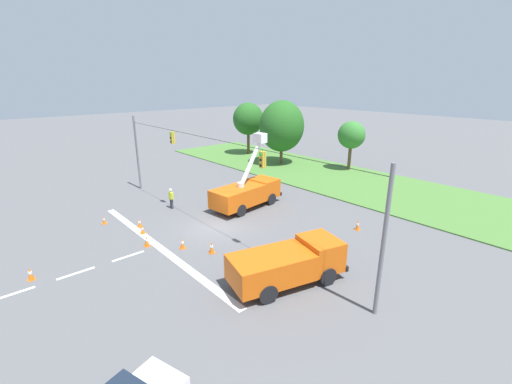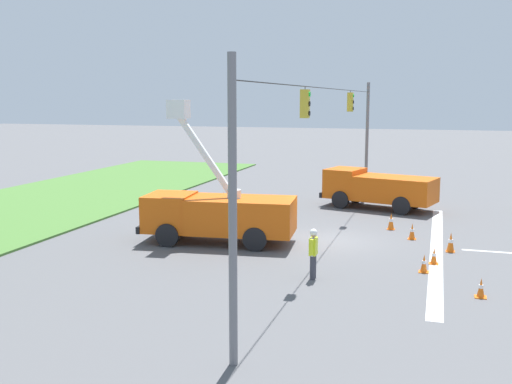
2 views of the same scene
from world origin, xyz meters
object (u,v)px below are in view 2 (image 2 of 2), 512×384
at_px(traffic_cone_foreground_right, 391,221).
at_px(traffic_cone_mid_left, 451,242).
at_px(traffic_cone_near_bucket, 434,256).
at_px(road_worker, 313,251).
at_px(utility_truck_bucket_lift, 218,212).
at_px(traffic_cone_foreground_left, 224,198).
at_px(utility_truck_support_near, 378,188).
at_px(traffic_cone_mid_right, 412,231).
at_px(traffic_cone_lane_edge_a, 481,288).
at_px(traffic_cone_far_left, 424,264).

bearing_deg(traffic_cone_foreground_right, traffic_cone_mid_left, -143.53).
bearing_deg(traffic_cone_near_bucket, traffic_cone_foreground_right, 19.64).
xyz_separation_m(road_worker, traffic_cone_near_bucket, (3.16, -4.00, -0.69)).
bearing_deg(utility_truck_bucket_lift, traffic_cone_foreground_left, 18.57).
relative_size(road_worker, traffic_cone_near_bucket, 2.78).
bearing_deg(utility_truck_support_near, traffic_cone_mid_right, -162.70).
distance_m(traffic_cone_foreground_left, traffic_cone_near_bucket, 15.49).
relative_size(traffic_cone_foreground_right, traffic_cone_near_bucket, 1.26).
xyz_separation_m(traffic_cone_mid_right, traffic_cone_lane_edge_a, (-7.50, -2.43, -0.06)).
relative_size(traffic_cone_foreground_left, traffic_cone_lane_edge_a, 1.20).
distance_m(traffic_cone_foreground_left, traffic_cone_far_left, 16.06).
distance_m(utility_truck_support_near, traffic_cone_mid_left, 9.88).
distance_m(road_worker, traffic_cone_lane_edge_a, 5.52).
bearing_deg(traffic_cone_foreground_right, traffic_cone_foreground_left, 67.82).
relative_size(utility_truck_support_near, traffic_cone_lane_edge_a, 10.64).
height_order(utility_truck_bucket_lift, utility_truck_support_near, utility_truck_bucket_lift).
bearing_deg(traffic_cone_near_bucket, utility_truck_support_near, 16.16).
relative_size(utility_truck_bucket_lift, traffic_cone_far_left, 10.31).
relative_size(utility_truck_support_near, traffic_cone_far_left, 10.12).
height_order(road_worker, traffic_cone_lane_edge_a, road_worker).
height_order(road_worker, traffic_cone_mid_right, road_worker).
relative_size(utility_truck_support_near, traffic_cone_near_bucket, 10.49).
bearing_deg(traffic_cone_foreground_left, traffic_cone_near_bucket, -129.08).
bearing_deg(traffic_cone_lane_edge_a, traffic_cone_foreground_right, 20.59).
bearing_deg(traffic_cone_near_bucket, traffic_cone_foreground_left, 50.92).
distance_m(traffic_cone_mid_left, traffic_cone_near_bucket, 2.19).
relative_size(traffic_cone_near_bucket, traffic_cone_far_left, 0.96).
bearing_deg(traffic_cone_foreground_left, traffic_cone_far_left, -133.28).
distance_m(traffic_cone_foreground_right, traffic_cone_far_left, 7.14).
bearing_deg(traffic_cone_near_bucket, traffic_cone_mid_left, -16.71).
bearing_deg(traffic_cone_lane_edge_a, traffic_cone_mid_left, 8.28).
bearing_deg(traffic_cone_mid_right, traffic_cone_foreground_right, 30.60).
height_order(utility_truck_support_near, road_worker, utility_truck_support_near).
height_order(road_worker, traffic_cone_near_bucket, road_worker).
height_order(utility_truck_bucket_lift, traffic_cone_mid_right, utility_truck_bucket_lift).
height_order(traffic_cone_mid_right, traffic_cone_near_bucket, traffic_cone_mid_right).
xyz_separation_m(utility_truck_support_near, traffic_cone_near_bucket, (-11.15, -3.23, -0.89)).
distance_m(traffic_cone_foreground_left, traffic_cone_foreground_right, 10.79).
bearing_deg(traffic_cone_mid_right, traffic_cone_mid_left, -138.51).
bearing_deg(traffic_cone_foreground_left, utility_truck_support_near, -81.03).
height_order(traffic_cone_foreground_left, traffic_cone_mid_right, traffic_cone_foreground_left).
bearing_deg(traffic_cone_lane_edge_a, utility_truck_bucket_lift, 67.20).
distance_m(traffic_cone_mid_right, traffic_cone_far_left, 5.19).
distance_m(utility_truck_bucket_lift, traffic_cone_mid_right, 8.67).
bearing_deg(utility_truck_bucket_lift, traffic_cone_foreground_right, -55.05).
relative_size(utility_truck_bucket_lift, utility_truck_support_near, 1.02).
relative_size(utility_truck_bucket_lift, traffic_cone_foreground_left, 9.05).
height_order(traffic_cone_mid_right, traffic_cone_lane_edge_a, traffic_cone_mid_right).
bearing_deg(utility_truck_bucket_lift, traffic_cone_lane_edge_a, -112.80).
height_order(road_worker, traffic_cone_foreground_right, road_worker).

